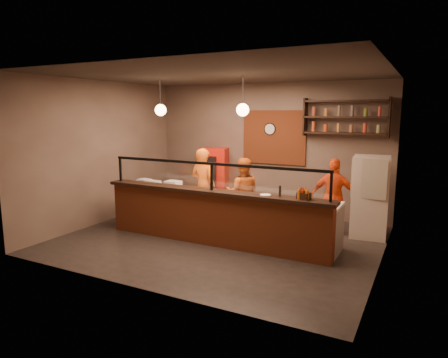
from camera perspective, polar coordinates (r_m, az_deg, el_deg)
The scene contains 29 objects.
floor at distance 8.04m, azimuth -0.68°, elevation -8.64°, with size 6.00×6.00×0.00m, color black.
ceiling at distance 7.67m, azimuth -0.73°, elevation 14.70°, with size 6.00×6.00×0.00m, color #38312B.
wall_back at distance 9.96m, azimuth 6.09°, elevation 4.26°, with size 6.00×6.00×0.00m, color #6F5D51.
wall_left at distance 9.47m, azimuth -16.97°, elevation 3.62°, with size 5.00×5.00×0.00m, color #6F5D51.
wall_right at distance 6.83m, azimuth 22.11°, elevation 1.17°, with size 5.00×5.00×0.00m, color #6F5D51.
wall_front at distance 5.63m, azimuth -12.73°, elevation -0.01°, with size 6.00×6.00×0.00m, color #6F5D51.
brick_patch at distance 9.84m, azimuth 7.15°, elevation 5.93°, with size 1.60×0.04×1.30m, color #984421.
service_counter at distance 7.65m, azimuth -1.74°, elevation -5.70°, with size 4.60×0.25×1.00m, color #984421.
counter_ledge at distance 7.53m, azimuth -1.76°, elevation -1.81°, with size 4.70×0.37×0.06m, color black.
worktop_cabinet at distance 8.09m, azimuth -0.02°, elevation -5.39°, with size 4.60×0.75×0.85m, color gray.
worktop at distance 7.99m, azimuth -0.02°, elevation -2.27°, with size 4.60×0.75×0.05m, color white.
sneeze_guard at distance 7.47m, azimuth -1.78°, elevation 0.76°, with size 4.50×0.05×0.52m.
wall_shelving at distance 9.22m, azimuth 16.95°, elevation 8.46°, with size 1.84×0.28×0.85m.
wall_clock at distance 9.85m, azimuth 6.60°, elevation 7.11°, with size 0.30×0.30×0.04m, color black.
pendant_left at distance 8.61m, azimuth -9.05°, elevation 9.71°, with size 0.24×0.24×0.77m.
pendant_right at distance 7.64m, azimuth 2.69°, elevation 9.85°, with size 0.24×0.24×0.77m.
cook_left at distance 8.90m, azimuth -2.96°, elevation -1.13°, with size 0.63×0.41×1.73m, color orange.
cook_mid at distance 8.70m, azimuth 2.66°, elevation -2.00°, with size 0.75×0.58×1.54m, color #CA5813.
cook_right at distance 8.50m, azimuth 15.45°, elevation -2.46°, with size 0.93×0.39×1.58m, color #E74715.
fridge at distance 8.54m, azimuth 20.12°, elevation -2.42°, with size 0.69×0.64×1.65m, color beige.
red_cooler at distance 10.29m, azimuth -1.46°, elevation -0.00°, with size 0.69×0.63×1.60m, color red.
pizza_dough at distance 7.96m, azimuth 2.06°, elevation -2.09°, with size 0.50×0.50×0.01m, color beige.
prep_tub_a at distance 8.61m, azimuth -7.29°, elevation -0.78°, with size 0.31×0.25×0.16m, color silver.
prep_tub_b at distance 9.05m, azimuth -11.31°, elevation -0.43°, with size 0.28×0.22×0.14m, color silver.
prep_tub_c at distance 8.82m, azimuth -10.01°, elevation -0.68°, with size 0.27×0.21×0.13m, color silver.
rolling_pin at distance 8.68m, azimuth -8.08°, elevation -1.03°, with size 0.06×0.06×0.36m, color gold.
condiment_caddy at distance 6.86m, azimuth 11.35°, elevation -2.37°, with size 0.20×0.16×0.11m, color black.
pepper_mill at distance 7.01m, azimuth 7.98°, elevation -1.71°, with size 0.04×0.04×0.19m, color black.
small_plate at distance 7.08m, azimuth 5.94°, elevation -2.27°, with size 0.19×0.19×0.01m, color white.
Camera 1 is at (3.59, -6.74, 2.52)m, focal length 32.00 mm.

